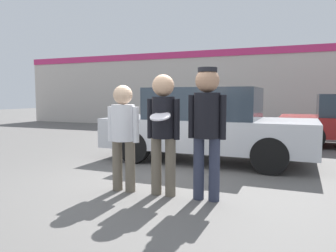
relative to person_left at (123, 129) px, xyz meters
name	(u,v)px	position (x,y,z in m)	size (l,w,h in m)	color
ground_plane	(154,186)	(0.32, 0.38, -0.93)	(56.00, 56.00, 0.00)	#5B5956
storefront_building	(249,88)	(0.32, 10.40, 0.85)	(24.00, 0.22, 3.50)	beige
person_left	(123,129)	(0.00, 0.00, 0.00)	(0.52, 0.35, 1.59)	#665B4C
person_middle_with_frisbee	(163,124)	(0.64, 0.03, 0.10)	(0.50, 0.55, 1.73)	#665B4C
person_right	(207,120)	(1.27, 0.05, 0.17)	(0.53, 0.36, 1.81)	#2D3347
parked_car_near	(207,125)	(0.53, 2.77, -0.13)	(4.49, 1.94, 1.61)	#B7BABF
shrub	(205,116)	(-1.44, 9.67, -0.39)	(1.09, 1.09, 1.09)	#285B2D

